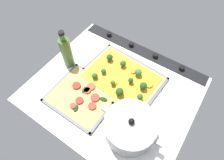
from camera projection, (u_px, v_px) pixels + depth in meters
ground_plane at (113, 90)px, 95.60cm from camera, size 77.92×67.27×3.00cm
stove_control_panel at (143, 51)px, 108.10cm from camera, size 74.80×7.00×2.60cm
baking_tray_front at (121, 78)px, 97.46cm from camera, size 41.43×32.34×1.30cm
broccoli_pizza at (122, 78)px, 95.98cm from camera, size 38.87×29.77×5.91cm
baking_tray_back at (83, 96)px, 91.56cm from camera, size 30.17×26.88×1.30cm
veggie_pizza_back at (83, 95)px, 90.92cm from camera, size 27.76×24.47×1.90cm
cooking_pot at (130, 128)px, 77.13cm from camera, size 28.17×21.39×13.45cm
oil_bottle at (66, 52)px, 95.52cm from camera, size 5.50×5.50×22.60cm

